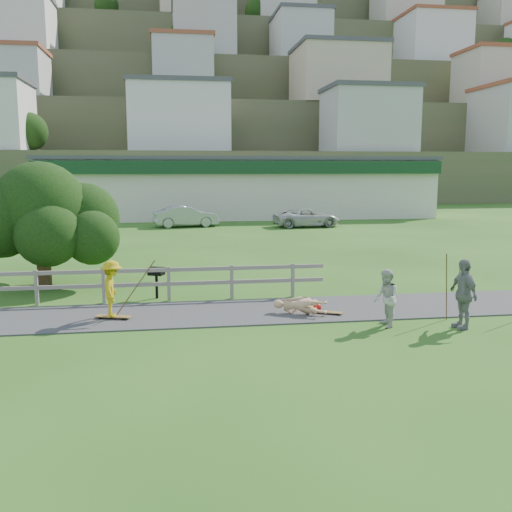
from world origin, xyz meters
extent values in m
plane|color=#285919|center=(0.00, 0.00, 0.00)|extent=(260.00, 260.00, 0.00)
cube|color=#363638|center=(0.00, 1.50, 0.02)|extent=(34.00, 3.00, 0.04)
cube|color=slate|center=(-6.00, 3.30, 0.55)|extent=(0.10, 0.10, 1.10)
cube|color=slate|center=(-4.00, 3.30, 0.55)|extent=(0.10, 0.10, 1.10)
cube|color=slate|center=(-2.00, 3.30, 0.55)|extent=(0.10, 0.10, 1.10)
cube|color=slate|center=(0.00, 3.30, 0.55)|extent=(0.10, 0.10, 1.10)
cube|color=slate|center=(2.00, 3.30, 0.55)|extent=(0.10, 0.10, 1.10)
cube|color=slate|center=(-4.50, 3.30, 1.00)|extent=(15.00, 0.08, 0.12)
cube|color=slate|center=(-4.50, 3.30, 0.55)|extent=(15.00, 0.08, 0.12)
cube|color=beige|center=(4.00, 35.00, 2.40)|extent=(32.00, 10.00, 4.80)
cube|color=#163D1F|center=(4.00, 29.80, 4.20)|extent=(32.00, 0.60, 1.00)
cube|color=#48494D|center=(4.00, 35.00, 4.95)|extent=(32.50, 10.50, 0.30)
cube|color=#4B5934|center=(0.00, 55.00, 3.00)|extent=(220.00, 14.00, 6.00)
cube|color=beige|center=(0.00, 55.00, 9.50)|extent=(10.00, 9.00, 7.00)
cube|color=#48494D|center=(0.00, 55.00, 13.25)|extent=(10.40, 9.40, 0.50)
cube|color=#4B5934|center=(0.00, 68.00, 6.50)|extent=(220.00, 14.00, 13.00)
cube|color=beige|center=(0.00, 68.00, 16.50)|extent=(10.00, 9.00, 7.00)
cube|color=#48494D|center=(0.00, 68.00, 20.25)|extent=(10.40, 9.40, 0.50)
cube|color=#4B5934|center=(0.00, 81.00, 10.50)|extent=(220.00, 14.00, 21.00)
cube|color=beige|center=(0.00, 81.00, 24.50)|extent=(10.00, 9.00, 7.00)
cube|color=#48494D|center=(0.00, 81.00, 28.25)|extent=(10.40, 9.40, 0.50)
cube|color=#4B5934|center=(0.00, 94.00, 15.00)|extent=(220.00, 14.00, 30.00)
cube|color=beige|center=(0.00, 94.00, 33.50)|extent=(10.00, 9.00, 7.00)
cube|color=#4B5934|center=(0.00, 108.00, 20.00)|extent=(220.00, 14.00, 40.00)
imported|color=gold|center=(-3.53, 1.20, 0.79)|extent=(0.63, 1.04, 1.57)
imported|color=tan|center=(1.70, 0.93, 0.28)|extent=(1.02, 1.53, 0.56)
imported|color=beige|center=(3.67, -0.57, 0.77)|extent=(0.64, 0.79, 1.54)
imported|color=gray|center=(5.61, -0.99, 0.92)|extent=(0.54, 1.12, 1.85)
imported|color=#9C9FA3|center=(-0.81, 26.29, 0.75)|extent=(4.75, 2.28, 1.50)
imported|color=beige|center=(7.73, 24.97, 0.66)|extent=(4.92, 2.62, 1.32)
sphere|color=#B8170E|center=(2.30, 1.28, 0.13)|extent=(0.25, 0.25, 0.25)
cylinder|color=#533921|center=(-2.93, 1.60, 0.98)|extent=(0.03, 0.03, 1.95)
cylinder|color=#533921|center=(5.58, -0.13, 0.93)|extent=(0.03, 0.03, 1.86)
camera|label=1|loc=(-1.91, -14.55, 4.18)|focal=40.00mm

